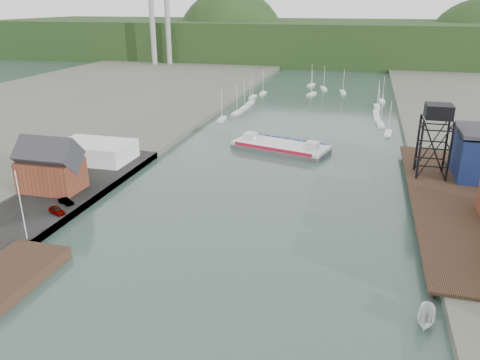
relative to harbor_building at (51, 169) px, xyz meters
The scene contains 16 objects.
ground 51.97m from the harbor_building, 35.54° to the right, with size 600.00×600.00×0.00m, color #283F3A.
west_land 70.97m from the harbor_building, 135.00° to the left, with size 120.00×400.00×3.20m, color #4C5142.
west_quay 11.49m from the harbor_building, 78.69° to the right, with size 16.00×80.00×1.60m, color slate.
west_stage 33.10m from the harbor_building, 66.57° to the right, with size 10.00×18.00×1.80m, color black.
east_pier 80.52m from the harbor_building, 10.75° to the left, with size 14.00×70.00×2.45m.
harbor_building is the anchor object (origin of this frame).
white_shed 20.22m from the harbor_building, 95.71° to the left, with size 18.00×12.00×4.50m, color silver.
flagpole 21.98m from the harbor_building, 65.77° to the right, with size 0.16×0.16×12.00m, color silver.
lift_tower 82.49m from the harbor_building, 19.98° to the left, with size 6.50×6.50×16.00m.
marina_sailboats 116.48m from the harbor_building, 68.79° to the left, with size 57.71×92.65×0.90m.
smokestacks 213.72m from the harbor_building, 107.54° to the left, with size 11.20×8.20×60.00m.
distant_hills 274.04m from the harbor_building, 82.02° to the left, with size 500.00×120.00×80.00m.
chain_ferry 60.41m from the harbor_building, 48.11° to the left, with size 27.95×17.11×3.76m.
motorboat 75.68m from the harbor_building, 18.97° to the right, with size 2.08×5.52×2.13m, color silver.
car_west_a 13.46m from the harbor_building, 51.96° to the right, with size 1.58×3.92×1.34m, color #999999.
car_west_b 10.04m from the harbor_building, 40.44° to the right, with size 1.25×3.58×1.18m, color #999999.
Camera 1 is at (19.12, -47.94, 38.49)m, focal length 35.00 mm.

